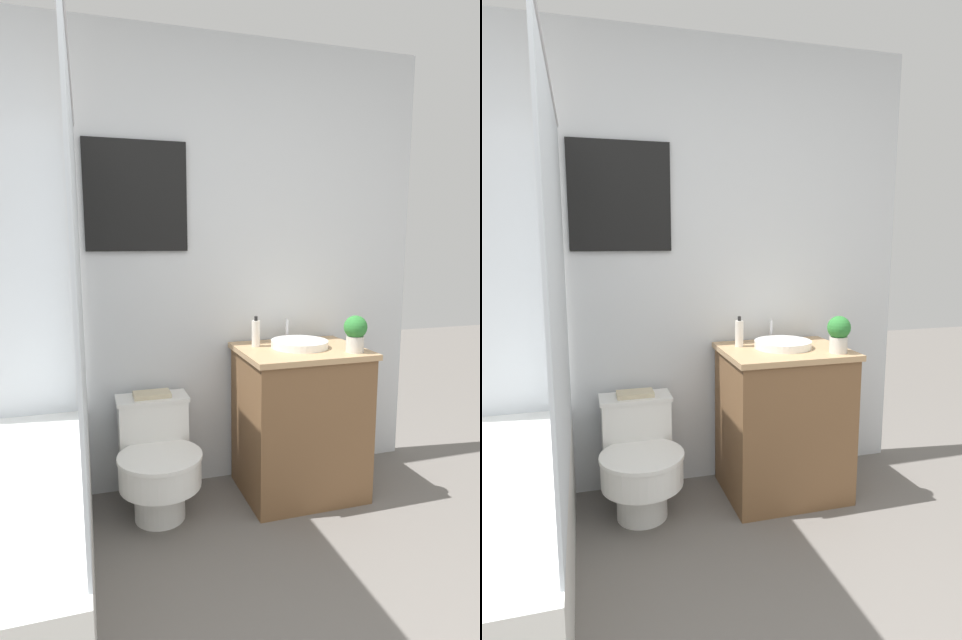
{
  "view_description": "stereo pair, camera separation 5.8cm",
  "coord_description": "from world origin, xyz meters",
  "views": [
    {
      "loc": [
        -0.4,
        -0.68,
        1.42
      ],
      "look_at": [
        0.31,
        1.6,
        1.03
      ],
      "focal_mm": 28.0,
      "sensor_mm": 36.0,
      "label": 1
    },
    {
      "loc": [
        -0.34,
        -0.7,
        1.42
      ],
      "look_at": [
        0.31,
        1.6,
        1.03
      ],
      "focal_mm": 28.0,
      "sensor_mm": 36.0,
      "label": 2
    }
  ],
  "objects": [
    {
      "name": "sink",
      "position": [
        0.71,
        1.78,
        0.85
      ],
      "size": [
        0.31,
        0.35,
        0.13
      ],
      "color": "white",
      "rests_on": "vanity"
    },
    {
      "name": "vanity",
      "position": [
        0.71,
        1.76,
        0.42
      ],
      "size": [
        0.67,
        0.55,
        0.83
      ],
      "color": "brown",
      "rests_on": "ground_plane"
    },
    {
      "name": "wall_back",
      "position": [
        -0.0,
        2.08,
        1.26
      ],
      "size": [
        3.1,
        0.07,
        2.5
      ],
      "color": "silver",
      "rests_on": "ground_plane"
    },
    {
      "name": "soap_bottle",
      "position": [
        0.49,
        1.88,
        0.9
      ],
      "size": [
        0.05,
        0.05,
        0.17
      ],
      "color": "silver",
      "rests_on": "vanity"
    },
    {
      "name": "book_on_tank",
      "position": [
        -0.09,
        1.91,
        0.6
      ],
      "size": [
        0.19,
        0.12,
        0.02
      ],
      "color": "beige",
      "rests_on": "toilet"
    },
    {
      "name": "toilet",
      "position": [
        -0.09,
        1.76,
        0.29
      ],
      "size": [
        0.42,
        0.56,
        0.59
      ],
      "color": "white",
      "rests_on": "ground_plane"
    },
    {
      "name": "shower_area",
      "position": [
        -0.72,
        1.27,
        0.3
      ],
      "size": [
        0.64,
        1.56,
        1.98
      ],
      "color": "white",
      "rests_on": "ground_plane"
    },
    {
      "name": "potted_plant",
      "position": [
        0.94,
        1.59,
        0.94
      ],
      "size": [
        0.12,
        0.12,
        0.2
      ],
      "color": "beige",
      "rests_on": "vanity"
    }
  ]
}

